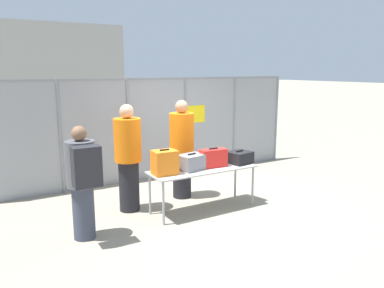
{
  "coord_description": "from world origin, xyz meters",
  "views": [
    {
      "loc": [
        -3.48,
        -5.44,
        2.41
      ],
      "look_at": [
        -0.06,
        0.42,
        1.05
      ],
      "focal_mm": 35.0,
      "sensor_mm": 36.0,
      "label": 1
    }
  ],
  "objects": [
    {
      "name": "security_worker_near",
      "position": [
        -0.18,
        0.59,
        0.96
      ],
      "size": [
        0.46,
        0.46,
        1.85
      ],
      "rotation": [
        0.0,
        0.0,
        3.23
      ],
      "color": "black",
      "rests_on": "ground_plane"
    },
    {
      "name": "fence_section",
      "position": [
        0.01,
        2.01,
        1.17
      ],
      "size": [
        7.02,
        0.07,
        2.24
      ],
      "color": "gray",
      "rests_on": "ground_plane"
    },
    {
      "name": "ground_plane",
      "position": [
        0.0,
        0.0,
        0.0
      ],
      "size": [
        120.0,
        120.0,
        0.0
      ],
      "primitive_type": "plane",
      "color": "gray"
    },
    {
      "name": "suitcase_orange",
      "position": [
        -0.91,
        -0.18,
        0.94
      ],
      "size": [
        0.39,
        0.3,
        0.42
      ],
      "color": "orange",
      "rests_on": "inspection_table"
    },
    {
      "name": "distant_hangar",
      "position": [
        3.42,
        37.89,
        3.4
      ],
      "size": [
        14.12,
        10.78,
        6.8
      ],
      "color": "#999993",
      "rests_on": "ground_plane"
    },
    {
      "name": "security_worker_far",
      "position": [
        -1.3,
        0.44,
        0.95
      ],
      "size": [
        0.46,
        0.46,
        1.84
      ],
      "rotation": [
        0.0,
        0.0,
        2.93
      ],
      "color": "black",
      "rests_on": "ground_plane"
    },
    {
      "name": "inspection_table",
      "position": [
        -0.19,
        -0.18,
        0.68
      ],
      "size": [
        1.9,
        0.64,
        0.74
      ],
      "color": "#B2B2AD",
      "rests_on": "ground_plane"
    },
    {
      "name": "utility_trailer",
      "position": [
        2.07,
        3.45,
        0.38
      ],
      "size": [
        3.73,
        2.11,
        0.62
      ],
      "color": "#4C6B47",
      "rests_on": "ground_plane"
    },
    {
      "name": "traveler_hooded",
      "position": [
        -2.26,
        -0.32,
        0.91
      ],
      "size": [
        0.41,
        0.63,
        1.65
      ],
      "rotation": [
        0.0,
        0.0,
        0.29
      ],
      "color": "#383D4C",
      "rests_on": "ground_plane"
    },
    {
      "name": "suitcase_grey",
      "position": [
        -0.39,
        -0.15,
        0.87
      ],
      "size": [
        0.49,
        0.4,
        0.28
      ],
      "color": "slate",
      "rests_on": "inspection_table"
    },
    {
      "name": "suitcase_red",
      "position": [
        0.02,
        -0.18,
        0.9
      ],
      "size": [
        0.48,
        0.24,
        0.34
      ],
      "color": "red",
      "rests_on": "inspection_table"
    },
    {
      "name": "suitcase_black",
      "position": [
        0.58,
        -0.2,
        0.85
      ],
      "size": [
        0.46,
        0.42,
        0.24
      ],
      "color": "black",
      "rests_on": "inspection_table"
    }
  ]
}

